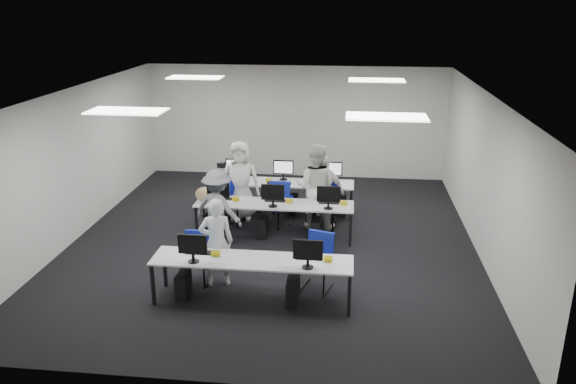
# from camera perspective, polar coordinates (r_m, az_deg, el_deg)

# --- Properties ---
(room) EXTENTS (9.00, 9.02, 3.00)m
(room) POSITION_cam_1_polar(r_m,az_deg,el_deg) (10.90, -1.59, 2.28)
(room) COLOR black
(room) RESTS_ON ground
(ceiling_panels) EXTENTS (5.20, 4.60, 0.02)m
(ceiling_panels) POSITION_cam_1_polar(r_m,az_deg,el_deg) (10.57, -1.67, 10.01)
(ceiling_panels) COLOR white
(ceiling_panels) RESTS_ON room
(desk_front) EXTENTS (3.20, 0.70, 0.73)m
(desk_front) POSITION_cam_1_polar(r_m,az_deg,el_deg) (8.99, -3.67, -7.15)
(desk_front) COLOR silver
(desk_front) RESTS_ON ground
(desk_mid) EXTENTS (3.20, 0.70, 0.73)m
(desk_mid) POSITION_cam_1_polar(r_m,az_deg,el_deg) (11.35, -1.42, -1.40)
(desk_mid) COLOR silver
(desk_mid) RESTS_ON ground
(desk_back) EXTENTS (3.20, 0.70, 0.73)m
(desk_back) POSITION_cam_1_polar(r_m,az_deg,el_deg) (12.66, -0.56, 0.80)
(desk_back) COLOR silver
(desk_back) RESTS_ON ground
(equipment_front) EXTENTS (2.51, 0.41, 1.19)m
(equipment_front) POSITION_cam_1_polar(r_m,az_deg,el_deg) (9.15, -4.85, -8.94)
(equipment_front) COLOR #0C549C
(equipment_front) RESTS_ON desk_front
(equipment_mid) EXTENTS (2.91, 0.41, 1.19)m
(equipment_mid) POSITION_cam_1_polar(r_m,az_deg,el_deg) (11.47, -2.36, -2.90)
(equipment_mid) COLOR white
(equipment_mid) RESTS_ON desk_mid
(equipment_back) EXTENTS (2.91, 0.41, 1.19)m
(equipment_back) POSITION_cam_1_polar(r_m,az_deg,el_deg) (12.76, 0.31, -0.58)
(equipment_back) COLOR white
(equipment_back) RESTS_ON desk_back
(chair_0) EXTENTS (0.44, 0.48, 0.89)m
(chair_0) POSITION_cam_1_polar(r_m,az_deg,el_deg) (9.85, -9.33, -7.51)
(chair_0) COLOR navy
(chair_0) RESTS_ON ground
(chair_1) EXTENTS (0.60, 0.63, 0.97)m
(chair_1) POSITION_cam_1_polar(r_m,az_deg,el_deg) (9.51, 2.94, -8.10)
(chair_1) COLOR navy
(chair_1) RESTS_ON ground
(chair_2) EXTENTS (0.52, 0.56, 0.98)m
(chair_2) POSITION_cam_1_polar(r_m,az_deg,el_deg) (12.27, -5.80, -1.73)
(chair_2) COLOR navy
(chair_2) RESTS_ON ground
(chair_3) EXTENTS (0.49, 0.52, 0.85)m
(chair_3) POSITION_cam_1_polar(r_m,az_deg,el_deg) (12.05, -1.55, -2.24)
(chair_3) COLOR navy
(chair_3) RESTS_ON ground
(chair_4) EXTENTS (0.55, 0.59, 0.96)m
(chair_4) POSITION_cam_1_polar(r_m,az_deg,el_deg) (12.03, 3.83, -2.16)
(chair_4) COLOR navy
(chair_4) RESTS_ON ground
(chair_5) EXTENTS (0.53, 0.56, 0.92)m
(chair_5) POSITION_cam_1_polar(r_m,az_deg,el_deg) (12.39, -6.74, -1.66)
(chair_5) COLOR navy
(chair_5) RESTS_ON ground
(chair_6) EXTENTS (0.49, 0.53, 0.98)m
(chair_6) POSITION_cam_1_polar(r_m,az_deg,el_deg) (12.31, -0.69, -1.58)
(chair_6) COLOR navy
(chair_6) RESTS_ON ground
(chair_7) EXTENTS (0.54, 0.56, 0.84)m
(chair_7) POSITION_cam_1_polar(r_m,az_deg,el_deg) (12.29, 3.86, -1.87)
(chair_7) COLOR navy
(chair_7) RESTS_ON ground
(handbag) EXTENTS (0.41, 0.33, 0.29)m
(handbag) POSITION_cam_1_polar(r_m,az_deg,el_deg) (11.57, -8.55, -0.19)
(handbag) COLOR olive
(handbag) RESTS_ON desk_mid
(student_0) EXTENTS (0.65, 0.51, 1.56)m
(student_0) POSITION_cam_1_polar(r_m,az_deg,el_deg) (9.49, -7.27, -5.11)
(student_0) COLOR beige
(student_0) RESTS_ON ground
(student_1) EXTENTS (0.98, 0.82, 1.83)m
(student_1) POSITION_cam_1_polar(r_m,az_deg,el_deg) (11.79, 2.81, 0.59)
(student_1) COLOR beige
(student_1) RESTS_ON ground
(student_2) EXTENTS (0.92, 0.65, 1.76)m
(student_2) POSITION_cam_1_polar(r_m,az_deg,el_deg) (12.30, -4.87, 1.15)
(student_2) COLOR beige
(student_2) RESTS_ON ground
(student_3) EXTENTS (0.96, 0.53, 1.55)m
(student_3) POSITION_cam_1_polar(r_m,az_deg,el_deg) (11.96, 3.56, 0.14)
(student_3) COLOR beige
(student_3) RESTS_ON ground
(photographer) EXTENTS (1.17, 0.93, 1.58)m
(photographer) POSITION_cam_1_polar(r_m,az_deg,el_deg) (10.94, -7.15, -1.73)
(photographer) COLOR gray
(photographer) RESTS_ON ground
(dslr_camera) EXTENTS (0.20, 0.22, 0.10)m
(dslr_camera) POSITION_cam_1_polar(r_m,az_deg,el_deg) (10.81, -6.78, 2.74)
(dslr_camera) COLOR black
(dslr_camera) RESTS_ON photographer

